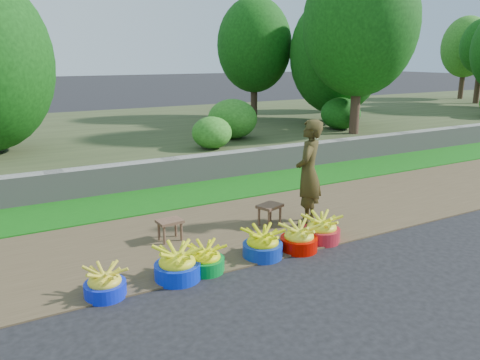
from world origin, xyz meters
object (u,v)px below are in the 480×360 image
basin_f (322,229)px  basin_a (105,284)px  stool_right (270,209)px  vendor_woman (308,172)px  basin_c (205,259)px  basin_b (177,265)px  basin_d (263,244)px  stool_left (170,224)px  basin_e (299,238)px

basin_f → basin_a: bearing=-178.3°
stool_right → vendor_woman: size_ratio=0.27×
basin_a → stool_right: stool_right is taller
basin_c → basin_a: bearing=-178.6°
basin_c → basin_b: bearing=-175.1°
basin_d → stool_left: 1.39m
stool_left → vendor_woman: (2.13, -0.37, 0.57)m
basin_a → basin_e: (2.60, -0.01, 0.02)m
basin_a → basin_e: size_ratio=0.90×
basin_b → stool_left: (0.34, 1.13, 0.08)m
basin_b → basin_c: basin_b is taller
stool_right → basin_a: bearing=-160.6°
basin_f → stool_right: size_ratio=1.20×
basin_f → stool_left: bearing=151.1°
basin_c → vendor_woman: size_ratio=0.29×
stool_left → vendor_woman: bearing=-9.8°
basin_b → basin_c: bearing=4.9°
basin_a → basin_b: (0.85, -0.00, 0.03)m
basin_d → vendor_woman: 1.60m
basin_a → basin_b: basin_b is taller
stool_left → stool_right: 1.58m
basin_b → basin_d: size_ratio=1.04×
basin_c → basin_d: bearing=0.7°
basin_e → basin_f: (0.47, 0.10, 0.01)m
basin_d → stool_right: bearing=52.7°
vendor_woman → basin_c: bearing=-22.0°
basin_a → basin_d: (2.06, 0.04, 0.02)m
basin_c → stool_left: 1.10m
basin_c → basin_d: size_ratio=0.89×
stool_right → vendor_woman: bearing=-20.8°
stool_left → basin_f: bearing=-28.9°
vendor_woman → stool_left: bearing=-51.1°
basin_a → basin_b: 0.85m
stool_left → vendor_woman: vendor_woman is taller
stool_left → stool_right: (1.58, -0.16, 0.02)m
basin_f → basin_b: bearing=-177.6°
basin_a → basin_d: basin_d is taller
stool_right → basin_e: bearing=-99.4°
stool_left → stool_right: bearing=-5.7°
stool_left → stool_right: size_ratio=0.82×
basin_d → stool_right: size_ratio=1.20×
basin_a → vendor_woman: (3.32, 0.76, 0.68)m
basin_d → basin_e: basin_d is taller
basin_a → basin_e: basin_e is taller
basin_b → basin_e: (1.76, -0.01, -0.01)m
basin_a → basin_f: size_ratio=0.86×
basin_d → vendor_woman: bearing=29.6°
basin_d → basin_f: (1.02, 0.05, 0.00)m
basin_a → stool_left: (1.19, 1.13, 0.11)m
basin_f → vendor_woman: bearing=69.5°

